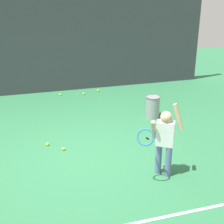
% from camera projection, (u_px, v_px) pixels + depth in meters
% --- Properties ---
extents(ground_plane, '(20.00, 20.00, 0.00)m').
position_uv_depth(ground_plane, '(83.00, 157.00, 6.26)').
color(ground_plane, '#2D7247').
extents(back_fence_windscreen, '(10.08, 0.08, 3.36)m').
position_uv_depth(back_fence_windscreen, '(52.00, 38.00, 9.63)').
color(back_fence_windscreen, '#383D42').
rests_on(back_fence_windscreen, ground).
extents(fence_post_1, '(0.09, 0.09, 3.51)m').
position_uv_depth(fence_post_1, '(51.00, 36.00, 9.66)').
color(fence_post_1, slate).
rests_on(fence_post_1, ground).
extents(fence_post_2, '(0.09, 0.09, 3.51)m').
position_uv_depth(fence_post_2, '(194.00, 30.00, 10.96)').
color(fence_post_2, slate).
rests_on(fence_post_2, ground).
extents(tennis_player, '(0.89, 0.53, 1.35)m').
position_uv_depth(tennis_player, '(164.00, 138.00, 5.41)').
color(tennis_player, slate).
rests_on(tennis_player, ground).
extents(ball_hopper, '(0.38, 0.38, 0.56)m').
position_uv_depth(ball_hopper, '(152.00, 107.00, 8.08)').
color(ball_hopper, gray).
rests_on(ball_hopper, ground).
extents(tennis_ball_0, '(0.07, 0.07, 0.07)m').
position_uv_depth(tennis_ball_0, '(98.00, 91.00, 10.19)').
color(tennis_ball_0, '#CCE033').
rests_on(tennis_ball_0, ground).
extents(tennis_ball_2, '(0.07, 0.07, 0.07)m').
position_uv_depth(tennis_ball_2, '(84.00, 94.00, 9.88)').
color(tennis_ball_2, '#CCE033').
rests_on(tennis_ball_2, ground).
extents(tennis_ball_3, '(0.07, 0.07, 0.07)m').
position_uv_depth(tennis_ball_3, '(60.00, 95.00, 9.80)').
color(tennis_ball_3, '#CCE033').
rests_on(tennis_ball_3, ground).
extents(tennis_ball_4, '(0.07, 0.07, 0.07)m').
position_uv_depth(tennis_ball_4, '(47.00, 144.00, 6.70)').
color(tennis_ball_4, '#CCE033').
rests_on(tennis_ball_4, ground).
extents(tennis_ball_5, '(0.07, 0.07, 0.07)m').
position_uv_depth(tennis_ball_5, '(63.00, 149.00, 6.50)').
color(tennis_ball_5, '#CCE033').
rests_on(tennis_ball_5, ground).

